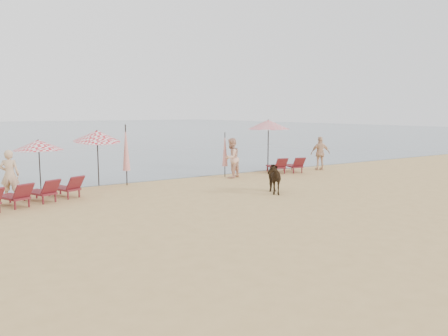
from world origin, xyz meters
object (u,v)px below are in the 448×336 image
object	(u,v)px
lounger_cluster_left	(30,193)
umbrella_open_left_a	(39,145)
umbrella_closed_right	(225,149)
cow	(272,178)
umbrella_closed_left	(126,148)
beachgoer_right_b	(320,153)
umbrella_open_left_b	(97,136)
umbrella_open_right	(268,125)
beachgoer_right_a	(231,158)
beachgoer_left	(10,175)
lounger_cluster_right	(286,165)

from	to	relation	value
lounger_cluster_left	umbrella_open_left_a	xyz separation A→B (m)	(0.71, 2.03, 1.49)
umbrella_closed_right	cow	size ratio (longest dim) A/B	1.50
cow	umbrella_closed_left	bearing A→B (deg)	154.75
umbrella_open_left_a	beachgoer_right_b	world-z (taller)	umbrella_open_left_a
lounger_cluster_left	umbrella_open_left_b	size ratio (longest dim) A/B	1.58
umbrella_open_left_b	umbrella_closed_right	world-z (taller)	umbrella_open_left_b
umbrella_open_right	umbrella_closed_right	world-z (taller)	umbrella_open_right
umbrella_open_left_b	umbrella_closed_left	world-z (taller)	umbrella_closed_left
umbrella_closed_right	beachgoer_right_a	world-z (taller)	umbrella_closed_right
beachgoer_left	beachgoer_right_a	world-z (taller)	beachgoer_right_a
beachgoer_right_a	umbrella_open_left_b	bearing A→B (deg)	-34.61
umbrella_open_left_b	umbrella_closed_right	size ratio (longest dim) A/B	1.13
umbrella_open_left_b	beachgoer_right_b	bearing A→B (deg)	-8.07
umbrella_closed_left	cow	distance (m)	6.42
cow	beachgoer_right_b	world-z (taller)	beachgoer_right_b
beachgoer_left	beachgoer_right_b	bearing A→B (deg)	-158.41
umbrella_open_right	umbrella_closed_right	bearing A→B (deg)	-157.42
lounger_cluster_right	umbrella_closed_left	size ratio (longest dim) A/B	0.73
lounger_cluster_right	beachgoer_right_a	size ratio (longest dim) A/B	0.99
umbrella_open_left_b	umbrella_closed_left	xyz separation A→B (m)	(1.08, -0.47, -0.53)
umbrella_open_right	umbrella_closed_right	distance (m)	3.47
umbrella_open_left_a	umbrella_open_left_b	distance (m)	2.47
umbrella_closed_left	beachgoer_right_b	xyz separation A→B (m)	(10.63, -0.90, -0.70)
umbrella_closed_right	beachgoer_right_a	size ratio (longest dim) A/B	1.14
umbrella_open_right	beachgoer_left	xyz separation A→B (m)	(-12.72, -1.15, -1.58)
umbrella_open_left_b	beachgoer_right_a	size ratio (longest dim) A/B	1.30
umbrella_open_left_b	cow	bearing A→B (deg)	-46.96
lounger_cluster_right	beachgoer_left	world-z (taller)	beachgoer_left
beachgoer_left	umbrella_closed_left	bearing A→B (deg)	-149.05
lounger_cluster_right	beachgoer_right_b	xyz separation A→B (m)	(2.26, -0.18, 0.53)
lounger_cluster_left	beachgoer_left	size ratio (longest dim) A/B	2.16
beachgoer_right_b	umbrella_closed_right	bearing A→B (deg)	16.42
lounger_cluster_right	beachgoer_right_a	distance (m)	3.42
umbrella_open_left_a	umbrella_closed_right	distance (m)	8.40
umbrella_open_left_b	beachgoer_right_b	world-z (taller)	umbrella_open_left_b
umbrella_closed_left	beachgoer_right_a	distance (m)	5.08
lounger_cluster_right	umbrella_closed_right	xyz separation A→B (m)	(-3.49, 0.47, 0.95)
umbrella_open_left_a	beachgoer_right_a	world-z (taller)	umbrella_open_left_a
umbrella_closed_left	beachgoer_left	bearing A→B (deg)	-171.38
umbrella_open_left_b	beachgoer_right_a	world-z (taller)	umbrella_open_left_b
umbrella_open_left_b	umbrella_closed_right	xyz separation A→B (m)	(5.96, -0.73, -0.80)
lounger_cluster_left	umbrella_closed_right	xyz separation A→B (m)	(9.08, 1.78, 0.95)
umbrella_open_left_b	umbrella_closed_right	bearing A→B (deg)	-8.31
lounger_cluster_left	beachgoer_right_a	xyz separation A→B (m)	(9.20, 1.38, 0.56)
umbrella_open_right	cow	world-z (taller)	umbrella_open_right
cow	beachgoer_left	distance (m)	9.68
umbrella_open_left_a	umbrella_open_left_b	bearing A→B (deg)	8.66
umbrella_open_right	beachgoer_right_a	size ratio (longest dim) A/B	1.44
umbrella_open_right	lounger_cluster_right	bearing A→B (deg)	-66.00
beachgoer_right_a	cow	bearing A→B (deg)	54.01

